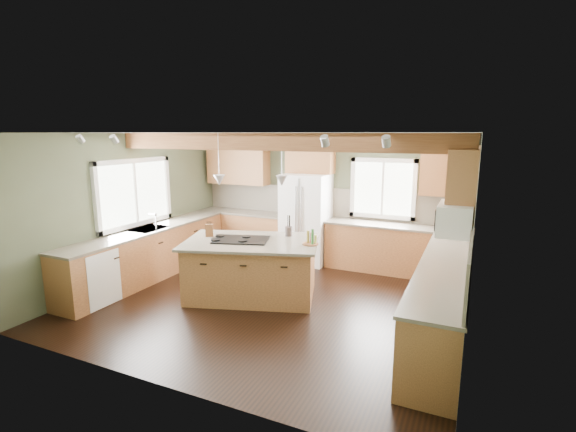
% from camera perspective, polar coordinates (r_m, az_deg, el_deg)
% --- Properties ---
extents(floor, '(5.60, 5.60, 0.00)m').
position_cam_1_polar(floor, '(6.71, -2.15, -11.48)').
color(floor, black).
rests_on(floor, ground).
extents(ceiling, '(5.60, 5.60, 0.00)m').
position_cam_1_polar(ceiling, '(6.19, -2.33, 11.30)').
color(ceiling, silver).
rests_on(ceiling, wall_back).
extents(wall_back, '(5.60, 0.00, 5.60)m').
position_cam_1_polar(wall_back, '(8.60, 5.30, 2.55)').
color(wall_back, '#464D37').
rests_on(wall_back, ground).
extents(wall_left, '(0.00, 5.00, 5.00)m').
position_cam_1_polar(wall_left, '(7.97, -20.52, 1.19)').
color(wall_left, '#464D37').
rests_on(wall_left, ground).
extents(wall_right, '(0.00, 5.00, 5.00)m').
position_cam_1_polar(wall_right, '(5.67, 23.95, -2.92)').
color(wall_right, '#464D37').
rests_on(wall_right, ground).
extents(ceiling_beam, '(5.55, 0.26, 0.26)m').
position_cam_1_polar(ceiling_beam, '(6.25, -2.04, 10.11)').
color(ceiling_beam, '#562C18').
rests_on(ceiling_beam, ceiling).
extents(soffit_trim, '(5.55, 0.20, 0.10)m').
position_cam_1_polar(soffit_trim, '(8.40, 5.22, 10.84)').
color(soffit_trim, '#562C18').
rests_on(soffit_trim, ceiling).
extents(backsplash_back, '(5.58, 0.03, 0.58)m').
position_cam_1_polar(backsplash_back, '(8.60, 5.25, 1.94)').
color(backsplash_back, brown).
rests_on(backsplash_back, wall_back).
extents(backsplash_right, '(0.03, 3.70, 0.58)m').
position_cam_1_polar(backsplash_right, '(5.74, 23.73, -3.66)').
color(backsplash_right, brown).
rests_on(backsplash_right, wall_right).
extents(base_cab_back_left, '(2.02, 0.60, 0.88)m').
position_cam_1_polar(base_cab_back_left, '(9.24, -5.97, -2.29)').
color(base_cab_back_left, brown).
rests_on(base_cab_back_left, floor).
extents(counter_back_left, '(2.06, 0.64, 0.04)m').
position_cam_1_polar(counter_back_left, '(9.14, -6.03, 0.52)').
color(counter_back_left, '#443C31').
rests_on(counter_back_left, base_cab_back_left).
extents(base_cab_back_right, '(2.62, 0.60, 0.88)m').
position_cam_1_polar(base_cab_back_right, '(8.13, 14.46, -4.48)').
color(base_cab_back_right, brown).
rests_on(base_cab_back_right, floor).
extents(counter_back_right, '(2.66, 0.64, 0.04)m').
position_cam_1_polar(counter_back_right, '(8.02, 14.62, -1.32)').
color(counter_back_right, '#443C31').
rests_on(counter_back_right, base_cab_back_right).
extents(base_cab_left, '(0.60, 3.70, 0.88)m').
position_cam_1_polar(base_cab_left, '(7.99, -18.31, -4.98)').
color(base_cab_left, brown).
rests_on(base_cab_left, floor).
extents(counter_left, '(0.64, 3.74, 0.04)m').
position_cam_1_polar(counter_left, '(7.87, -18.52, -1.76)').
color(counter_left, '#443C31').
rests_on(counter_left, base_cab_left).
extents(base_cab_right, '(0.60, 3.70, 0.88)m').
position_cam_1_polar(base_cab_right, '(5.98, 20.38, -10.58)').
color(base_cab_right, brown).
rests_on(base_cab_right, floor).
extents(counter_right, '(0.64, 3.74, 0.04)m').
position_cam_1_polar(counter_right, '(5.83, 20.68, -6.38)').
color(counter_right, '#443C31').
rests_on(counter_right, base_cab_right).
extents(upper_cab_back_left, '(1.40, 0.35, 0.90)m').
position_cam_1_polar(upper_cab_back_left, '(9.22, -6.84, 7.17)').
color(upper_cab_back_left, brown).
rests_on(upper_cab_back_left, wall_back).
extents(upper_cab_over_fridge, '(0.96, 0.35, 0.70)m').
position_cam_1_polar(upper_cab_over_fridge, '(8.45, 3.07, 8.23)').
color(upper_cab_over_fridge, brown).
rests_on(upper_cab_over_fridge, wall_back).
extents(upper_cab_right, '(0.35, 2.20, 0.90)m').
position_cam_1_polar(upper_cab_right, '(6.46, 23.00, 4.64)').
color(upper_cab_right, brown).
rests_on(upper_cab_right, wall_right).
extents(upper_cab_back_corner, '(0.90, 0.35, 0.90)m').
position_cam_1_polar(upper_cab_back_corner, '(7.89, 20.99, 5.83)').
color(upper_cab_back_corner, brown).
rests_on(upper_cab_back_corner, wall_back).
extents(window_left, '(0.04, 1.60, 1.05)m').
position_cam_1_polar(window_left, '(7.95, -20.29, 3.01)').
color(window_left, white).
rests_on(window_left, wall_left).
extents(window_back, '(1.10, 0.04, 1.00)m').
position_cam_1_polar(window_back, '(8.24, 12.86, 3.69)').
color(window_back, white).
rests_on(window_back, wall_back).
extents(sink, '(0.50, 0.65, 0.03)m').
position_cam_1_polar(sink, '(7.87, -18.52, -1.73)').
color(sink, '#262628').
rests_on(sink, counter_left).
extents(faucet, '(0.02, 0.02, 0.28)m').
position_cam_1_polar(faucet, '(7.72, -17.61, -0.81)').
color(faucet, '#B2B2B7').
rests_on(faucet, sink).
extents(dishwasher, '(0.60, 0.60, 0.84)m').
position_cam_1_polar(dishwasher, '(7.13, -25.37, -7.53)').
color(dishwasher, white).
rests_on(dishwasher, floor).
extents(oven, '(0.60, 0.72, 0.84)m').
position_cam_1_polar(oven, '(4.80, 18.96, -16.19)').
color(oven, white).
rests_on(oven, floor).
extents(microwave, '(0.40, 0.70, 0.38)m').
position_cam_1_polar(microwave, '(5.58, 21.89, -0.36)').
color(microwave, white).
rests_on(microwave, wall_right).
extents(pendant_left, '(0.18, 0.18, 0.16)m').
position_cam_1_polar(pendant_left, '(6.60, -9.38, 4.89)').
color(pendant_left, '#B2B2B7').
rests_on(pendant_left, ceiling).
extents(pendant_right, '(0.18, 0.18, 0.16)m').
position_cam_1_polar(pendant_right, '(6.40, -0.86, 4.85)').
color(pendant_right, '#B2B2B7').
rests_on(pendant_right, ceiling).
extents(refrigerator, '(0.90, 0.74, 1.80)m').
position_cam_1_polar(refrigerator, '(8.42, 2.46, -0.36)').
color(refrigerator, white).
rests_on(refrigerator, floor).
extents(island, '(2.24, 1.75, 0.88)m').
position_cam_1_polar(island, '(6.79, -4.97, -7.28)').
color(island, brown).
rests_on(island, floor).
extents(island_top, '(2.40, 1.91, 0.04)m').
position_cam_1_polar(island_top, '(6.66, -5.04, -3.53)').
color(island_top, '#443C31').
rests_on(island_top, island).
extents(cooktop, '(0.98, 0.80, 0.02)m').
position_cam_1_polar(cooktop, '(6.68, -6.42, -3.23)').
color(cooktop, black).
rests_on(cooktop, island_top).
extents(knife_block, '(0.15, 0.14, 0.20)m').
position_cam_1_polar(knife_block, '(6.99, -10.71, -1.94)').
color(knife_block, brown).
rests_on(knife_block, island_top).
extents(utensil_crock, '(0.15, 0.15, 0.16)m').
position_cam_1_polar(utensil_crock, '(6.90, 0.08, -2.10)').
color(utensil_crock, '#3C3430').
rests_on(utensil_crock, island_top).
extents(bottle_tray, '(0.32, 0.32, 0.23)m').
position_cam_1_polar(bottle_tray, '(6.38, 3.09, -2.89)').
color(bottle_tray, brown).
rests_on(bottle_tray, island_top).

